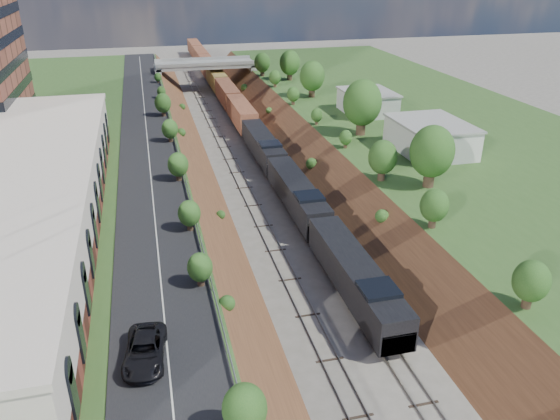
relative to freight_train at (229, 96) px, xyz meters
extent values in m
cube|color=#355824|center=(-35.60, -42.55, -0.25)|extent=(44.00, 180.00, 5.00)
cube|color=#355824|center=(30.40, -42.55, -0.25)|extent=(44.00, 180.00, 5.00)
cube|color=brown|center=(-13.60, -42.55, -2.75)|extent=(10.00, 180.00, 10.00)
cube|color=brown|center=(8.40, -42.55, -2.75)|extent=(10.00, 180.00, 10.00)
cube|color=gray|center=(-5.20, -42.55, -2.66)|extent=(1.58, 180.00, 0.18)
cube|color=gray|center=(0.00, -42.55, -2.66)|extent=(1.58, 180.00, 0.18)
cube|color=black|center=(-18.10, -42.55, 2.30)|extent=(8.00, 180.00, 0.10)
cube|color=#99999E|center=(-14.00, -42.55, 2.80)|extent=(0.06, 171.00, 0.30)
cube|color=brown|center=(-30.60, -64.55, 3.35)|extent=(14.00, 62.00, 2.20)
cube|color=beige|center=(-30.60, -64.55, 6.60)|extent=(14.00, 62.00, 4.30)
cube|color=beige|center=(-30.60, -64.55, 9.00)|extent=(14.30, 62.30, 0.50)
cube|color=gray|center=(-14.10, 19.45, 0.35)|extent=(1.50, 8.00, 6.20)
cube|color=gray|center=(8.90, 19.45, 0.35)|extent=(1.50, 8.00, 6.20)
cube|color=gray|center=(-2.60, 19.45, 3.45)|extent=(24.00, 8.00, 1.00)
cube|color=gray|center=(-2.60, 15.45, 4.25)|extent=(24.00, 0.30, 0.80)
cube|color=gray|center=(-2.60, 23.45, 4.25)|extent=(24.00, 0.30, 0.80)
cube|color=silver|center=(20.90, -50.55, 4.25)|extent=(9.00, 12.00, 4.00)
cube|color=silver|center=(20.40, -28.55, 4.05)|extent=(8.00, 10.00, 3.60)
cylinder|color=#473323|center=(14.40, -62.55, 3.57)|extent=(1.30, 1.30, 2.62)
ellipsoid|color=#23531D|center=(14.40, -62.55, 6.72)|extent=(5.25, 5.25, 6.30)
cylinder|color=#473323|center=(-14.40, -82.55, 2.87)|extent=(0.66, 0.66, 1.22)
ellipsoid|color=#23531D|center=(-14.40, -82.55, 4.34)|extent=(2.45, 2.45, 2.94)
cube|color=black|center=(0.00, -82.68, -2.30)|extent=(2.40, 4.00, 0.90)
cube|color=black|center=(0.00, -75.86, -0.21)|extent=(3.27, 19.63, 3.28)
cube|color=black|center=(0.00, -84.18, -0.95)|extent=(3.01, 3.00, 1.80)
cube|color=silver|center=(0.00, -84.18, 0.05)|extent=(3.01, 3.00, 0.15)
cube|color=black|center=(0.00, -81.18, 1.35)|extent=(3.21, 3.10, 0.90)
cube|color=black|center=(0.00, -55.23, -0.21)|extent=(3.27, 19.63, 3.28)
cube|color=black|center=(0.00, -34.61, -0.21)|extent=(3.27, 19.63, 3.28)
cube|color=brown|center=(0.00, 28.28, 0.12)|extent=(3.27, 104.14, 3.93)
imported|color=black|center=(-19.58, -86.54, 3.15)|extent=(3.31, 6.03, 1.60)
camera|label=1|loc=(-17.83, -117.52, 27.47)|focal=35.00mm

